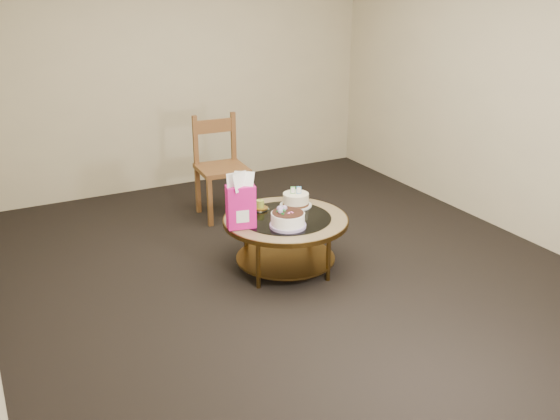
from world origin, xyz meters
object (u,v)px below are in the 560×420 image
coffee_table (286,226)px  dining_chair (220,166)px  gift_bag (241,201)px  decorated_cake (288,220)px  cream_cake (296,200)px

coffee_table → dining_chair: dining_chair is taller
gift_bag → dining_chair: size_ratio=0.44×
gift_bag → dining_chair: dining_chair is taller
decorated_cake → cream_cake: size_ratio=1.06×
cream_cake → dining_chair: 1.20m
decorated_cake → cream_cake: 0.47m
gift_bag → dining_chair: (0.40, 1.39, -0.17)m
coffee_table → decorated_cake: 0.24m
dining_chair → cream_cake: bearing=-76.7°
cream_cake → dining_chair: (-0.20, 1.18, -0.00)m
decorated_cake → gift_bag: bearing=152.7°
dining_chair → coffee_table: bearing=-86.3°
coffee_table → gift_bag: gift_bag is taller
cream_cake → gift_bag: 0.66m
cream_cake → gift_bag: (-0.60, -0.21, 0.16)m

